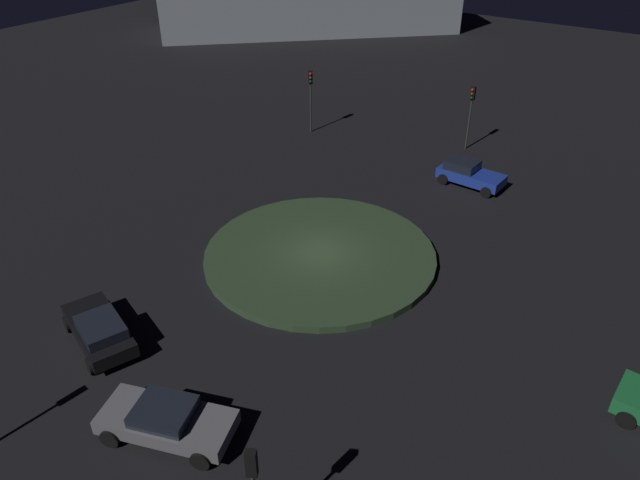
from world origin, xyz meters
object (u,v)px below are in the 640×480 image
at_px(car_grey, 166,420).
at_px(traffic_light_east, 471,105).
at_px(traffic_light_northeast, 311,89).
at_px(car_blue, 469,174).
at_px(car_black, 99,330).

xyz_separation_m(car_grey, traffic_light_east, (28.82, 1.08, 2.38)).
distance_m(traffic_light_northeast, traffic_light_east, 11.14).
bearing_deg(traffic_light_northeast, car_grey, -11.66).
distance_m(car_blue, traffic_light_northeast, 13.18).
distance_m(car_grey, traffic_light_east, 28.94).
height_order(car_black, car_blue, car_blue).
relative_size(car_grey, car_blue, 1.23).
xyz_separation_m(car_black, car_blue, (21.98, -6.82, 0.01)).
height_order(car_grey, car_blue, car_blue).
height_order(traffic_light_northeast, traffic_light_east, traffic_light_northeast).
bearing_deg(traffic_light_northeast, traffic_light_east, 71.58).
distance_m(car_black, traffic_light_northeast, 24.53).
bearing_deg(car_grey, traffic_light_east, -106.32).
height_order(car_grey, traffic_light_northeast, traffic_light_northeast).
xyz_separation_m(traffic_light_northeast, traffic_light_east, (3.43, -10.60, -0.09)).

